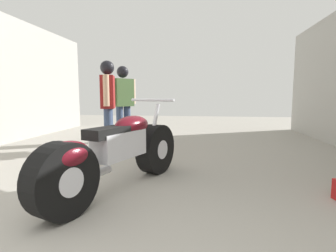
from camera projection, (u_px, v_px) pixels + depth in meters
The scene contains 4 objects.
ground_plane at pixel (156, 158), 4.15m from camera, with size 17.46×17.46×0.00m, color #9E998E.
motorcycle_maroon_cruiser at pixel (117, 154), 2.64m from camera, with size 0.98×1.99×0.96m.
mechanic_in_blue at pixel (123, 97), 5.54m from camera, with size 0.48×0.56×1.63m.
mechanic_with_helmet at pixel (108, 97), 4.67m from camera, with size 0.33×0.64×1.62m.
Camera 1 is at (0.75, -0.36, 0.99)m, focal length 27.51 mm.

